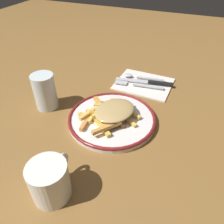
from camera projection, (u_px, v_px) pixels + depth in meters
name	position (u px, v px, depth m)	size (l,w,h in m)	color
ground_plane	(112.00, 121.00, 0.64)	(2.60, 2.60, 0.00)	brown
plate	(112.00, 118.00, 0.64)	(0.26, 0.26, 0.02)	silver
fries_heap	(111.00, 112.00, 0.62)	(0.18, 0.17, 0.04)	#DDB054
napkin	(144.00, 83.00, 0.80)	(0.16, 0.20, 0.01)	silver
fork	(138.00, 85.00, 0.78)	(0.04, 0.18, 0.01)	silver
knife	(149.00, 82.00, 0.79)	(0.05, 0.21, 0.01)	black
spoon	(137.00, 77.00, 0.82)	(0.04, 0.15, 0.01)	silver
water_glass	(45.00, 91.00, 0.67)	(0.07, 0.07, 0.11)	silver
coffee_mug	(50.00, 181.00, 0.43)	(0.11, 0.08, 0.09)	white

